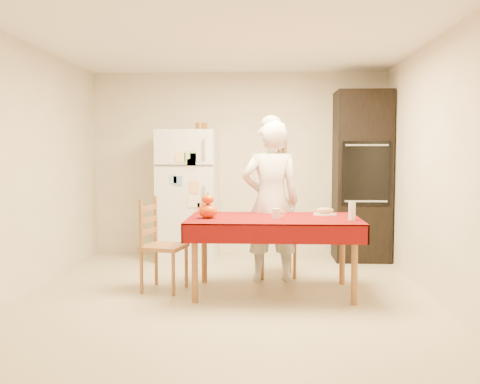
# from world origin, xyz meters

# --- Properties ---
(floor) EXTENTS (4.50, 4.50, 0.00)m
(floor) POSITION_xyz_m (0.00, 0.00, 0.00)
(floor) COLOR beige
(floor) RESTS_ON ground
(room_shell) EXTENTS (4.02, 4.52, 2.51)m
(room_shell) POSITION_xyz_m (0.00, 0.00, 1.62)
(room_shell) COLOR beige
(room_shell) RESTS_ON ground
(refrigerator) EXTENTS (0.75, 0.74, 1.70)m
(refrigerator) POSITION_xyz_m (-0.65, 1.88, 0.85)
(refrigerator) COLOR white
(refrigerator) RESTS_ON floor
(oven_cabinet) EXTENTS (0.70, 0.62, 2.20)m
(oven_cabinet) POSITION_xyz_m (1.63, 1.93, 1.10)
(oven_cabinet) COLOR black
(oven_cabinet) RESTS_ON floor
(dining_table) EXTENTS (1.70, 1.00, 0.76)m
(dining_table) POSITION_xyz_m (0.46, 0.18, 0.69)
(dining_table) COLOR brown
(dining_table) RESTS_ON floor
(chair_far) EXTENTS (0.46, 0.45, 0.95)m
(chair_far) POSITION_xyz_m (0.50, 0.98, 0.51)
(chair_far) COLOR brown
(chair_far) RESTS_ON floor
(chair_left) EXTENTS (0.48, 0.49, 0.95)m
(chair_left) POSITION_xyz_m (-0.72, 0.24, 0.51)
(chair_left) COLOR brown
(chair_left) RESTS_ON floor
(seated_woman) EXTENTS (0.69, 0.50, 1.75)m
(seated_woman) POSITION_xyz_m (0.43, 0.69, 0.87)
(seated_woman) COLOR silver
(seated_woman) RESTS_ON floor
(coffee_mug) EXTENTS (0.08, 0.08, 0.10)m
(coffee_mug) POSITION_xyz_m (0.48, 0.08, 0.81)
(coffee_mug) COLOR white
(coffee_mug) RESTS_ON dining_table
(pumpkin_lower) EXTENTS (0.19, 0.19, 0.14)m
(pumpkin_lower) POSITION_xyz_m (-0.19, 0.10, 0.83)
(pumpkin_lower) COLOR #C53D04
(pumpkin_lower) RESTS_ON dining_table
(pumpkin_upper) EXTENTS (0.12, 0.12, 0.09)m
(pumpkin_upper) POSITION_xyz_m (-0.19, 0.10, 0.95)
(pumpkin_upper) COLOR #C73304
(pumpkin_upper) RESTS_ON pumpkin_lower
(wine_glass) EXTENTS (0.07, 0.07, 0.18)m
(wine_glass) POSITION_xyz_m (1.20, 0.03, 0.85)
(wine_glass) COLOR white
(wine_glass) RESTS_ON dining_table
(bread_plate) EXTENTS (0.24, 0.24, 0.02)m
(bread_plate) POSITION_xyz_m (0.99, 0.40, 0.77)
(bread_plate) COLOR white
(bread_plate) RESTS_ON dining_table
(bread_loaf) EXTENTS (0.18, 0.10, 0.06)m
(bread_loaf) POSITION_xyz_m (0.99, 0.40, 0.81)
(bread_loaf) COLOR #9B6F4C
(bread_loaf) RESTS_ON bread_plate
(spice_jar_left) EXTENTS (0.05, 0.05, 0.10)m
(spice_jar_left) POSITION_xyz_m (-0.52, 1.93, 1.75)
(spice_jar_left) COLOR brown
(spice_jar_left) RESTS_ON refrigerator
(spice_jar_mid) EXTENTS (0.05, 0.05, 0.10)m
(spice_jar_mid) POSITION_xyz_m (-0.45, 1.93, 1.75)
(spice_jar_mid) COLOR #965B1B
(spice_jar_mid) RESTS_ON refrigerator
(spice_jar_right) EXTENTS (0.05, 0.05, 0.10)m
(spice_jar_right) POSITION_xyz_m (-0.41, 1.93, 1.75)
(spice_jar_right) COLOR #965A1B
(spice_jar_right) RESTS_ON refrigerator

